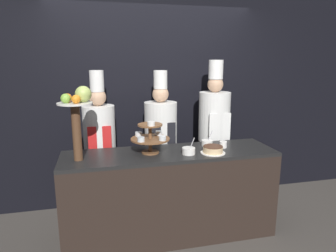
% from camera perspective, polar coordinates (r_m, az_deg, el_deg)
% --- Properties ---
extents(ground_plane, '(14.00, 14.00, 0.00)m').
position_cam_1_polar(ground_plane, '(3.22, 1.76, -22.57)').
color(ground_plane, '#47423D').
extents(wall_back, '(10.00, 0.06, 2.80)m').
position_cam_1_polar(wall_back, '(3.84, -2.82, 5.78)').
color(wall_back, black).
rests_on(wall_back, ground_plane).
extents(buffet_counter, '(2.18, 0.59, 0.93)m').
position_cam_1_polar(buffet_counter, '(3.23, 0.42, -12.85)').
color(buffet_counter, black).
rests_on(buffet_counter, ground_plane).
extents(tiered_stand, '(0.39, 0.39, 0.34)m').
position_cam_1_polar(tiered_stand, '(2.99, -3.41, -2.03)').
color(tiered_stand, brown).
rests_on(tiered_stand, buffet_counter).
extents(fruit_pedestal, '(0.31, 0.31, 0.69)m').
position_cam_1_polar(fruit_pedestal, '(2.84, -16.85, 3.01)').
color(fruit_pedestal, brown).
rests_on(fruit_pedestal, buffet_counter).
extents(cake_round, '(0.25, 0.25, 0.07)m').
position_cam_1_polar(cake_round, '(3.05, 8.56, -4.50)').
color(cake_round, white).
rests_on(cake_round, buffet_counter).
extents(cup_white, '(0.08, 0.08, 0.07)m').
position_cam_1_polar(cup_white, '(3.25, 10.45, -3.49)').
color(cup_white, white).
rests_on(cup_white, buffet_counter).
extents(serving_bowl_near, '(0.13, 0.13, 0.17)m').
position_cam_1_polar(serving_bowl_near, '(3.00, 3.94, -4.74)').
color(serving_bowl_near, white).
rests_on(serving_bowl_near, buffet_counter).
extents(serving_bowl_far, '(0.12, 0.12, 0.16)m').
position_cam_1_polar(serving_bowl_far, '(3.30, 7.45, -3.20)').
color(serving_bowl_far, white).
rests_on(serving_bowl_far, buffet_counter).
extents(chef_left, '(0.36, 0.36, 1.74)m').
position_cam_1_polar(chef_left, '(3.50, -12.86, -2.89)').
color(chef_left, black).
rests_on(chef_left, ground_plane).
extents(chef_center_left, '(0.38, 0.38, 1.73)m').
position_cam_1_polar(chef_center_left, '(3.57, -1.39, -2.29)').
color(chef_center_left, black).
rests_on(chef_center_left, ground_plane).
extents(chef_center_right, '(0.38, 0.38, 1.85)m').
position_cam_1_polar(chef_center_right, '(3.75, 8.73, -0.59)').
color(chef_center_right, '#38332D').
rests_on(chef_center_right, ground_plane).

